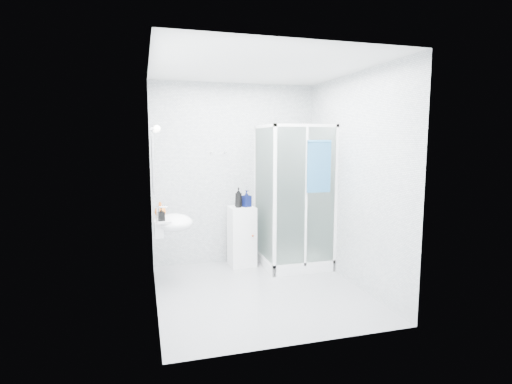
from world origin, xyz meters
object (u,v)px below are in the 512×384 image
object	(u,v)px
hand_towel	(319,165)
shampoo_bottle_b	(246,199)
shower_enclosure	(290,236)
wall_basin	(172,223)
soap_dispenser_black	(161,214)
soap_dispenser_orange	(160,209)
storage_cabinet	(242,236)
shampoo_bottle_a	(239,197)

from	to	relation	value
hand_towel	shampoo_bottle_b	bearing A→B (deg)	140.75
shower_enclosure	hand_towel	xyz separation A→B (m)	(0.24, -0.40, 1.02)
shower_enclosure	shampoo_bottle_b	distance (m)	0.81
wall_basin	shower_enclosure	bearing A→B (deg)	10.81
hand_towel	shower_enclosure	bearing A→B (deg)	120.48
wall_basin	soap_dispenser_black	distance (m)	0.25
soap_dispenser_orange	wall_basin	bearing A→B (deg)	-44.01
wall_basin	storage_cabinet	distance (m)	1.23
shower_enclosure	hand_towel	bearing A→B (deg)	-59.52
shampoo_bottle_a	wall_basin	bearing A→B (deg)	-150.05
storage_cabinet	hand_towel	size ratio (longest dim) A/B	1.25
shampoo_bottle_a	shampoo_bottle_b	distance (m)	0.12
wall_basin	soap_dispenser_orange	bearing A→B (deg)	135.99
shower_enclosure	storage_cabinet	xyz separation A→B (m)	(-0.64, 0.26, -0.02)
storage_cabinet	shampoo_bottle_a	bearing A→B (deg)	-159.53
shampoo_bottle_b	storage_cabinet	bearing A→B (deg)	174.33
shampoo_bottle_a	storage_cabinet	bearing A→B (deg)	22.97
shower_enclosure	soap_dispenser_orange	bearing A→B (deg)	-173.70
wall_basin	shampoo_bottle_b	bearing A→B (deg)	27.75
shampoo_bottle_a	soap_dispenser_black	bearing A→B (deg)	-146.39
shampoo_bottle_b	soap_dispenser_black	bearing A→B (deg)	-148.58
hand_towel	shampoo_bottle_a	xyz separation A→B (m)	(-0.92, 0.64, -0.48)
shower_enclosure	shampoo_bottle_b	xyz separation A→B (m)	(-0.57, 0.26, 0.52)
shower_enclosure	wall_basin	distance (m)	1.72
shower_enclosure	shampoo_bottle_b	world-z (taller)	shower_enclosure
hand_towel	shampoo_bottle_b	xyz separation A→B (m)	(-0.80, 0.66, -0.50)
shower_enclosure	shampoo_bottle_b	bearing A→B (deg)	155.75
shower_enclosure	storage_cabinet	distance (m)	0.69
shampoo_bottle_a	soap_dispenser_orange	bearing A→B (deg)	-158.15
shampoo_bottle_b	hand_towel	bearing A→B (deg)	-39.25
hand_towel	soap_dispenser_orange	size ratio (longest dim) A/B	3.81
shower_enclosure	hand_towel	size ratio (longest dim) A/B	2.94
hand_towel	soap_dispenser_black	world-z (taller)	hand_towel
wall_basin	shampoo_bottle_a	distance (m)	1.13
hand_towel	shampoo_bottle_b	size ratio (longest dim) A/B	2.87
shampoo_bottle_b	shampoo_bottle_a	bearing A→B (deg)	-173.15
shower_enclosure	soap_dispenser_orange	size ratio (longest dim) A/B	11.21
wall_basin	hand_towel	xyz separation A→B (m)	(1.89, -0.09, 0.67)
wall_basin	soap_dispenser_orange	xyz separation A→B (m)	(-0.12, 0.12, 0.16)
soap_dispenser_orange	soap_dispenser_black	size ratio (longest dim) A/B	1.15
wall_basin	storage_cabinet	bearing A→B (deg)	29.63
storage_cabinet	soap_dispenser_orange	xyz separation A→B (m)	(-1.14, -0.46, 0.53)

